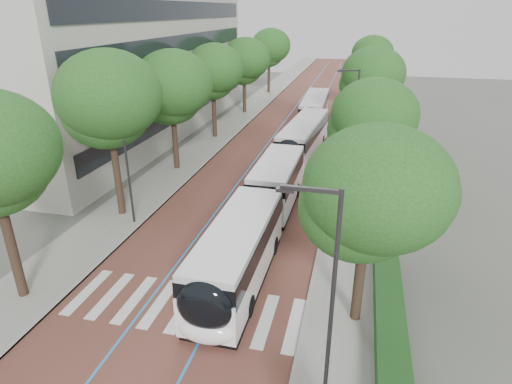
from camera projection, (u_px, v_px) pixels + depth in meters
The scene contains 19 objects.
ground at pixel (172, 321), 18.52m from camera, with size 160.00×160.00×0.00m, color #51544C.
road at pixel (302, 116), 54.26m from camera, with size 11.00×140.00×0.02m, color brown.
sidewalk_left at pixel (245, 112), 55.87m from camera, with size 4.00×140.00×0.12m, color gray.
sidewalk_right at pixel (362, 119), 52.61m from camera, with size 4.00×140.00×0.12m, color gray.
kerb_left at pixel (259, 113), 55.46m from camera, with size 0.20×140.00×0.14m, color gray.
kerb_right at pixel (346, 118), 53.02m from camera, with size 0.20×140.00×0.14m, color gray.
zebra_crossing at pixel (185, 307), 19.36m from camera, with size 10.55×3.60×0.01m.
lane_line_left at pixel (289, 115), 54.60m from camera, with size 0.12×126.00×0.01m, color #2A82D4.
lane_line_right at pixel (314, 116), 53.91m from camera, with size 0.12×126.00×0.01m, color #2A82D4.
office_building at pixel (105, 66), 45.02m from camera, with size 18.11×40.00×14.00m.
hedge at pixel (392, 348), 16.34m from camera, with size 1.20×14.00×0.80m, color #174419.
streetlight_near at pixel (327, 292), 12.51m from camera, with size 1.82×0.20×8.00m.
streetlight_far at pixel (354, 111), 34.85m from camera, with size 1.82×0.20×8.00m.
lamp_post_left at pixel (127, 162), 25.38m from camera, with size 0.14×0.14×8.00m, color #2D2D30.
trees_left at pixel (205, 76), 40.66m from camera, with size 6.19×60.85×9.90m.
trees_right at pixel (369, 98), 33.00m from camera, with size 5.77×47.42×9.02m.
lead_bus at pixel (257, 219), 23.96m from camera, with size 2.63×18.41×3.20m.
bus_queued_0 at pixel (303, 140), 38.57m from camera, with size 3.33×12.54×3.20m.
bus_queued_1 at pixel (314, 111), 49.69m from camera, with size 2.83×12.46×3.20m.
Camera 1 is at (7.05, -13.55, 12.44)m, focal length 30.00 mm.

